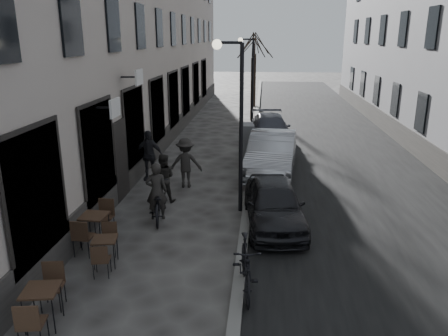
% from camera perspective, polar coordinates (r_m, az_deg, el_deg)
% --- Properties ---
extents(road, '(7.30, 60.00, 0.00)m').
position_cam_1_polar(road, '(23.33, 13.01, 3.64)').
color(road, black).
rests_on(road, ground).
extents(kerb, '(0.25, 60.00, 0.12)m').
position_cam_1_polar(kerb, '(23.10, 4.00, 4.05)').
color(kerb, slate).
rests_on(kerb, ground).
extents(streetlamp_near, '(0.90, 0.28, 5.09)m').
position_cam_1_polar(streetlamp_near, '(12.71, 1.51, 7.74)').
color(streetlamp_near, black).
rests_on(streetlamp_near, ground).
extents(streetlamp_far, '(0.90, 0.28, 5.09)m').
position_cam_1_polar(streetlamp_far, '(24.62, 3.38, 12.16)').
color(streetlamp_far, black).
rests_on(streetlamp_far, ground).
extents(tree_near, '(2.40, 2.40, 5.70)m').
position_cam_1_polar(tree_near, '(27.54, 3.81, 15.78)').
color(tree_near, black).
rests_on(tree_near, ground).
extents(tree_far, '(2.40, 2.40, 5.70)m').
position_cam_1_polar(tree_far, '(33.54, 4.10, 15.97)').
color(tree_far, black).
rests_on(tree_far, ground).
extents(bistro_set_a, '(0.72, 1.59, 0.91)m').
position_cam_1_polar(bistro_set_a, '(9.04, -22.61, -16.00)').
color(bistro_set_a, black).
rests_on(bistro_set_a, ground).
extents(bistro_set_b, '(0.64, 1.40, 0.80)m').
position_cam_1_polar(bistro_set_b, '(10.72, -15.24, -10.16)').
color(bistro_set_b, black).
rests_on(bistro_set_b, ground).
extents(bistro_set_c, '(0.70, 1.64, 0.95)m').
position_cam_1_polar(bistro_set_c, '(11.78, -16.56, -7.31)').
color(bistro_set_c, black).
rests_on(bistro_set_c, ground).
extents(utility_cabinet, '(0.66, 1.06, 1.52)m').
position_cam_1_polar(utility_cabinet, '(19.17, 3.02, 3.53)').
color(utility_cabinet, slate).
rests_on(utility_cabinet, ground).
extents(bicycle, '(1.10, 2.09, 1.04)m').
position_cam_1_polar(bicycle, '(12.95, -8.74, -4.39)').
color(bicycle, black).
rests_on(bicycle, ground).
extents(cyclist_rider, '(0.70, 0.53, 1.71)m').
position_cam_1_polar(cyclist_rider, '(12.84, -8.80, -3.01)').
color(cyclist_rider, '#272522').
rests_on(cyclist_rider, ground).
extents(pedestrian_near, '(0.80, 0.63, 1.60)m').
position_cam_1_polar(pedestrian_near, '(14.17, -7.96, -1.29)').
color(pedestrian_near, black).
rests_on(pedestrian_near, ground).
extents(pedestrian_mid, '(1.22, 0.79, 1.77)m').
position_cam_1_polar(pedestrian_mid, '(15.45, -5.03, 0.68)').
color(pedestrian_mid, black).
rests_on(pedestrian_mid, ground).
extents(pedestrian_far, '(1.12, 0.51, 1.88)m').
position_cam_1_polar(pedestrian_far, '(16.39, -9.83, 1.64)').
color(pedestrian_far, black).
rests_on(pedestrian_far, ground).
extents(car_near, '(1.94, 4.01, 1.32)m').
position_cam_1_polar(car_near, '(12.38, 6.55, -4.63)').
color(car_near, black).
rests_on(car_near, ground).
extents(car_mid, '(2.19, 5.06, 1.62)m').
position_cam_1_polar(car_mid, '(16.99, 6.26, 1.89)').
color(car_mid, '#9C9FA5').
rests_on(car_mid, ground).
extents(car_far, '(2.28, 4.84, 1.36)m').
position_cam_1_polar(car_far, '(22.19, 6.06, 5.11)').
color(car_far, '#3B3C45').
rests_on(car_far, ground).
extents(moped, '(0.77, 2.00, 1.17)m').
position_cam_1_polar(moped, '(9.33, 2.84, -12.65)').
color(moped, black).
rests_on(moped, ground).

